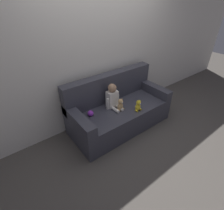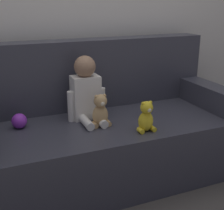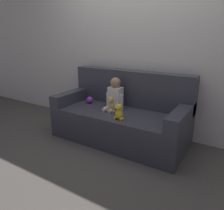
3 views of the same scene
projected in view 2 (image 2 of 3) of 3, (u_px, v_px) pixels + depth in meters
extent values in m
plane|color=#4C4742|center=(107.00, 174.00, 2.22)|extent=(12.00, 12.00, 0.00)
cube|color=#383842|center=(107.00, 147.00, 2.15)|extent=(1.77, 0.80, 0.42)
cube|color=#383842|center=(91.00, 73.00, 2.28)|extent=(1.77, 0.18, 0.49)
cube|color=#383842|center=(206.00, 94.00, 2.35)|extent=(0.16, 0.80, 0.16)
cube|color=white|center=(86.00, 97.00, 2.07)|extent=(0.18, 0.13, 0.29)
sphere|color=#A37A5B|center=(85.00, 66.00, 2.00)|extent=(0.14, 0.14, 0.14)
cylinder|color=white|center=(87.00, 123.00, 1.96)|extent=(0.05, 0.17, 0.05)
cylinder|color=white|center=(100.00, 121.00, 1.99)|extent=(0.05, 0.17, 0.05)
cylinder|color=white|center=(71.00, 106.00, 2.03)|extent=(0.05, 0.05, 0.20)
cylinder|color=white|center=(102.00, 102.00, 2.10)|extent=(0.05, 0.05, 0.20)
ellipsoid|color=tan|center=(100.00, 115.00, 1.96)|extent=(0.10, 0.08, 0.14)
sphere|color=tan|center=(100.00, 101.00, 1.92)|extent=(0.08, 0.08, 0.08)
sphere|color=tan|center=(96.00, 97.00, 1.90)|extent=(0.02, 0.02, 0.02)
sphere|color=tan|center=(104.00, 96.00, 1.92)|extent=(0.02, 0.02, 0.02)
sphere|color=beige|center=(102.00, 104.00, 1.90)|extent=(0.03, 0.03, 0.03)
cylinder|color=tan|center=(95.00, 125.00, 1.95)|extent=(0.03, 0.05, 0.03)
cylinder|color=tan|center=(108.00, 123.00, 1.98)|extent=(0.03, 0.05, 0.03)
ellipsoid|color=yellow|center=(146.00, 121.00, 1.88)|extent=(0.09, 0.08, 0.13)
sphere|color=yellow|center=(147.00, 107.00, 1.85)|extent=(0.08, 0.08, 0.08)
sphere|color=yellow|center=(143.00, 103.00, 1.83)|extent=(0.02, 0.02, 0.02)
sphere|color=yellow|center=(151.00, 102.00, 1.85)|extent=(0.02, 0.02, 0.02)
sphere|color=beige|center=(149.00, 110.00, 1.82)|extent=(0.03, 0.03, 0.03)
cylinder|color=yellow|center=(141.00, 131.00, 1.87)|extent=(0.03, 0.05, 0.03)
cylinder|color=yellow|center=(153.00, 129.00, 1.90)|extent=(0.03, 0.05, 0.03)
sphere|color=purple|center=(19.00, 121.00, 1.93)|extent=(0.09, 0.09, 0.09)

